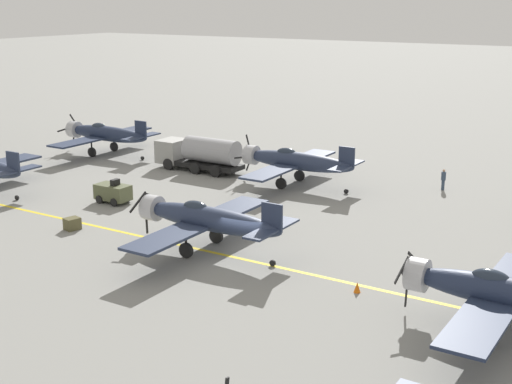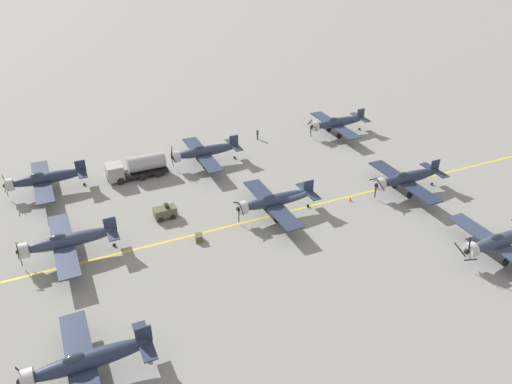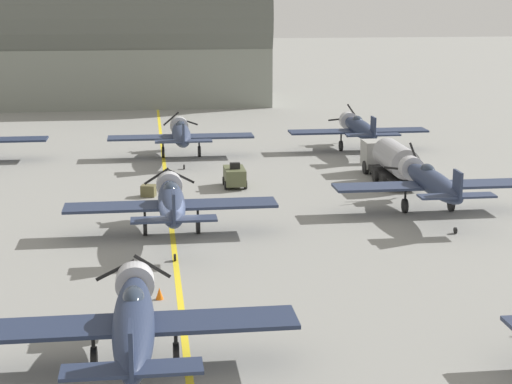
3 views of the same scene
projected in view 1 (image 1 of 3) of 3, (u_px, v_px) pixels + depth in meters
The scene contains 11 objects.
ground_plane at pixel (246, 260), 40.79m from camera, with size 400.00×400.00×0.00m, color gray.
taxiway_stripe at pixel (246, 260), 40.79m from camera, with size 0.30×160.00×0.01m, color yellow.
airplane_near_center at pixel (506, 294), 31.10m from camera, with size 12.00×9.98×3.65m.
airplane_far_right at pixel (105, 134), 67.69m from camera, with size 12.00×9.98×3.65m.
airplane_mid_right at pixel (295, 161), 56.37m from camera, with size 12.00×9.98×3.69m.
airplane_mid_center at pixel (206, 219), 41.64m from camera, with size 12.00×9.98×3.65m.
fuel_tanker at pixel (199, 153), 61.50m from camera, with size 2.67×8.00×2.98m.
tow_tractor at pixel (113, 192), 51.96m from camera, with size 1.57×2.60×1.79m.
ground_crew_walking at pixel (443, 179), 55.39m from camera, with size 0.36×0.36×1.66m.
supply_crate_by_tanker at pixel (72, 224), 46.04m from camera, with size 0.93×0.78×0.78m, color brown.
traffic_cone at pixel (357, 287), 36.21m from camera, with size 0.36×0.36×0.55m, color orange.
Camera 1 is at (-32.17, -20.84, 14.50)m, focal length 50.00 mm.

